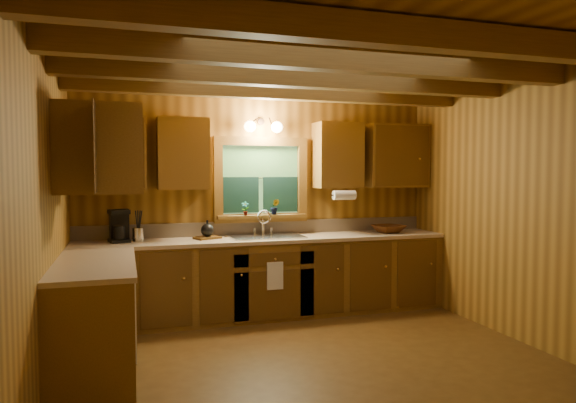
# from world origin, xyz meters

# --- Properties ---
(room) EXTENTS (4.20, 4.20, 4.20)m
(room) POSITION_xyz_m (0.00, 0.00, 1.30)
(room) COLOR #4E3312
(room) RESTS_ON ground
(ceiling_beams) EXTENTS (4.20, 2.54, 0.18)m
(ceiling_beams) POSITION_xyz_m (0.00, 0.00, 2.49)
(ceiling_beams) COLOR brown
(ceiling_beams) RESTS_ON room
(base_cabinets) EXTENTS (4.20, 2.22, 0.86)m
(base_cabinets) POSITION_xyz_m (-0.49, 1.28, 0.43)
(base_cabinets) COLOR brown
(base_cabinets) RESTS_ON ground
(countertop) EXTENTS (4.20, 2.24, 0.04)m
(countertop) POSITION_xyz_m (-0.48, 1.29, 0.88)
(countertop) COLOR tan
(countertop) RESTS_ON base_cabinets
(backsplash) EXTENTS (4.20, 0.02, 0.16)m
(backsplash) POSITION_xyz_m (0.00, 1.89, 0.98)
(backsplash) COLOR tan
(backsplash) RESTS_ON room
(dishwasher_panel) EXTENTS (0.02, 0.60, 0.80)m
(dishwasher_panel) POSITION_xyz_m (-1.47, 0.68, 0.43)
(dishwasher_panel) COLOR white
(dishwasher_panel) RESTS_ON base_cabinets
(upper_cabinets) EXTENTS (4.19, 1.77, 0.78)m
(upper_cabinets) POSITION_xyz_m (-0.56, 1.42, 1.84)
(upper_cabinets) COLOR brown
(upper_cabinets) RESTS_ON room
(window) EXTENTS (1.12, 0.08, 1.00)m
(window) POSITION_xyz_m (0.00, 1.87, 1.53)
(window) COLOR brown
(window) RESTS_ON room
(window_sill) EXTENTS (1.06, 0.14, 0.04)m
(window_sill) POSITION_xyz_m (0.00, 1.82, 1.12)
(window_sill) COLOR brown
(window_sill) RESTS_ON room
(wall_sconce) EXTENTS (0.45, 0.21, 0.17)m
(wall_sconce) POSITION_xyz_m (0.00, 1.75, 2.16)
(wall_sconce) COLOR black
(wall_sconce) RESTS_ON room
(paper_towel_roll) EXTENTS (0.27, 0.11, 0.11)m
(paper_towel_roll) POSITION_xyz_m (0.92, 1.53, 1.37)
(paper_towel_roll) COLOR white
(paper_towel_roll) RESTS_ON upper_cabinets
(dish_towel) EXTENTS (0.18, 0.01, 0.30)m
(dish_towel) POSITION_xyz_m (0.00, 1.26, 0.52)
(dish_towel) COLOR white
(dish_towel) RESTS_ON base_cabinets
(sink) EXTENTS (0.82, 0.48, 0.43)m
(sink) POSITION_xyz_m (0.00, 1.60, 0.86)
(sink) COLOR silver
(sink) RESTS_ON countertop
(coffee_maker) EXTENTS (0.19, 0.25, 0.34)m
(coffee_maker) POSITION_xyz_m (-1.60, 1.69, 1.07)
(coffee_maker) COLOR black
(coffee_maker) RESTS_ON countertop
(utensil_crock) EXTENTS (0.12, 0.12, 0.33)m
(utensil_crock) POSITION_xyz_m (-1.41, 1.66, 0.98)
(utensil_crock) COLOR silver
(utensil_crock) RESTS_ON countertop
(cutting_board) EXTENTS (0.32, 0.28, 0.02)m
(cutting_board) POSITION_xyz_m (-0.67, 1.66, 0.91)
(cutting_board) COLOR #523511
(cutting_board) RESTS_ON countertop
(teakettle) EXTENTS (0.14, 0.14, 0.18)m
(teakettle) POSITION_xyz_m (-0.67, 1.66, 1.00)
(teakettle) COLOR black
(teakettle) RESTS_ON cutting_board
(wicker_basket) EXTENTS (0.43, 0.43, 0.09)m
(wicker_basket) POSITION_xyz_m (1.53, 1.58, 0.95)
(wicker_basket) COLOR #48230C
(wicker_basket) RESTS_ON countertop
(potted_plant_left) EXTENTS (0.10, 0.08, 0.16)m
(potted_plant_left) POSITION_xyz_m (-0.21, 1.78, 1.22)
(potted_plant_left) COLOR #523511
(potted_plant_left) RESTS_ON window_sill
(potted_plant_right) EXTENTS (0.12, 0.11, 0.18)m
(potted_plant_right) POSITION_xyz_m (0.15, 1.79, 1.23)
(potted_plant_right) COLOR #523511
(potted_plant_right) RESTS_ON window_sill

